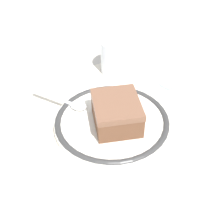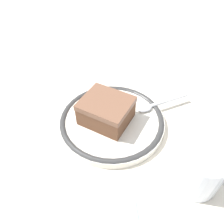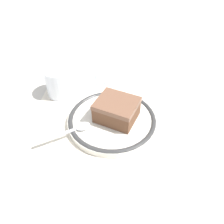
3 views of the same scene
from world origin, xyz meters
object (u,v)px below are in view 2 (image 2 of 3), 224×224
(cake_slice, at_px, (106,111))
(spoon, at_px, (154,105))
(cup, at_px, (198,170))
(plate, at_px, (112,121))
(sugar_packet, at_px, (128,217))

(cake_slice, relative_size, spoon, 0.99)
(cake_slice, height_order, cup, cup)
(spoon, relative_size, cup, 1.49)
(spoon, xyz_separation_m, cup, (0.15, 0.07, 0.01))
(plate, distance_m, sugar_packet, 0.19)
(spoon, distance_m, sugar_packet, 0.23)
(plate, xyz_separation_m, cake_slice, (0.00, -0.01, 0.03))
(plate, xyz_separation_m, cup, (0.10, 0.15, 0.02))
(plate, bearing_deg, spoon, 121.63)
(cake_slice, xyz_separation_m, cup, (0.10, 0.16, -0.01))
(spoon, distance_m, cup, 0.17)
(cake_slice, relative_size, cup, 1.48)
(plate, height_order, spoon, spoon)
(cake_slice, xyz_separation_m, sugar_packet, (0.18, 0.06, -0.04))
(sugar_packet, bearing_deg, cake_slice, -160.09)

